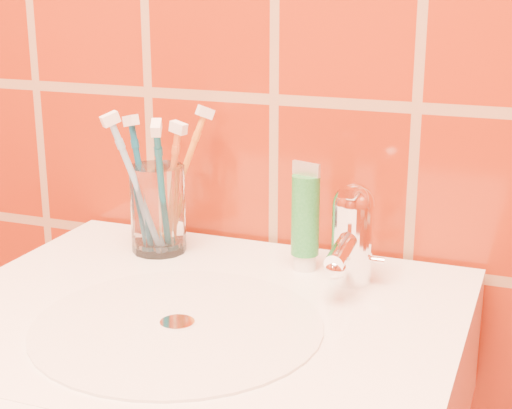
% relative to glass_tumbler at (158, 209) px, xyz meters
% --- Properties ---
extents(glass_tumbler, '(0.08, 0.08, 0.11)m').
position_rel_glass_tumbler_xyz_m(glass_tumbler, '(0.00, 0.00, 0.00)').
color(glass_tumbler, white).
rests_on(glass_tumbler, pedestal_sink).
extents(toothpaste_tube, '(0.04, 0.03, 0.13)m').
position_rel_glass_tumbler_xyz_m(toothpaste_tube, '(0.20, 0.01, 0.01)').
color(toothpaste_tube, white).
rests_on(toothpaste_tube, pedestal_sink).
extents(faucet, '(0.05, 0.11, 0.12)m').
position_rel_glass_tumbler_xyz_m(faucet, '(0.26, -0.02, 0.01)').
color(faucet, white).
rests_on(faucet, pedestal_sink).
extents(toothbrush_0, '(0.15, 0.15, 0.20)m').
position_rel_glass_tumbler_xyz_m(toothbrush_0, '(0.02, 0.03, 0.03)').
color(toothbrush_0, orange).
rests_on(toothbrush_0, glass_tumbler).
extents(toothbrush_1, '(0.07, 0.07, 0.18)m').
position_rel_glass_tumbler_xyz_m(toothbrush_1, '(0.02, 0.01, 0.03)').
color(toothbrush_1, '#CB6023').
rests_on(toothbrush_1, glass_tumbler).
extents(toothbrush_2, '(0.13, 0.14, 0.21)m').
position_rel_glass_tumbler_xyz_m(toothbrush_2, '(-0.01, -0.03, 0.04)').
color(toothbrush_2, '#7CB0DD').
rests_on(toothbrush_2, glass_tumbler).
extents(toothbrush_3, '(0.10, 0.09, 0.19)m').
position_rel_glass_tumbler_xyz_m(toothbrush_3, '(-0.02, 0.00, 0.03)').
color(toothbrush_3, navy).
rests_on(toothbrush_3, glass_tumbler).
extents(toothbrush_4, '(0.11, 0.16, 0.21)m').
position_rel_glass_tumbler_xyz_m(toothbrush_4, '(0.02, -0.03, 0.03)').
color(toothbrush_4, '#0C566B').
rests_on(toothbrush_4, glass_tumbler).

